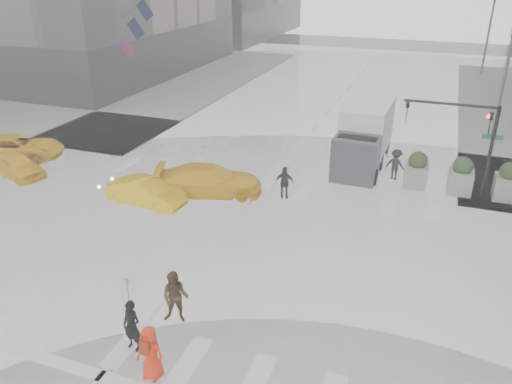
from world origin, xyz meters
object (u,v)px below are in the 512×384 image
at_px(traffic_signal_pole, 470,132).
at_px(pedestrian_brown, 175,297).
at_px(pedestrian_orange, 150,353).
at_px(taxi_front, 16,165).
at_px(taxi_mid, 146,192).
at_px(box_truck, 364,135).

xyz_separation_m(traffic_signal_pole, pedestrian_brown, (-8.16, -12.55, -2.34)).
xyz_separation_m(pedestrian_orange, taxi_front, (-13.69, 9.48, -0.20)).
distance_m(traffic_signal_pole, taxi_mid, 14.80).
distance_m(traffic_signal_pole, taxi_front, 22.18).
distance_m(pedestrian_orange, taxi_mid, 10.63).
bearing_deg(taxi_front, pedestrian_orange, -109.13).
height_order(pedestrian_orange, taxi_front, pedestrian_orange).
xyz_separation_m(pedestrian_orange, taxi_mid, (-5.68, 8.98, -0.21)).
height_order(pedestrian_brown, taxi_front, pedestrian_brown).
bearing_deg(pedestrian_orange, pedestrian_brown, 104.11).
bearing_deg(pedestrian_brown, taxi_front, 138.10).
bearing_deg(box_truck, pedestrian_brown, -100.76).
height_order(traffic_signal_pole, box_truck, traffic_signal_pole).
height_order(pedestrian_orange, box_truck, box_truck).
height_order(pedestrian_brown, pedestrian_orange, pedestrian_brown).
distance_m(pedestrian_brown, taxi_front, 15.05).
relative_size(pedestrian_brown, taxi_mid, 0.47).
distance_m(pedestrian_orange, taxi_front, 16.66).
bearing_deg(pedestrian_orange, taxi_mid, 124.33).
bearing_deg(pedestrian_brown, box_truck, 64.67).
height_order(traffic_signal_pole, taxi_mid, traffic_signal_pole).
height_order(pedestrian_brown, box_truck, box_truck).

